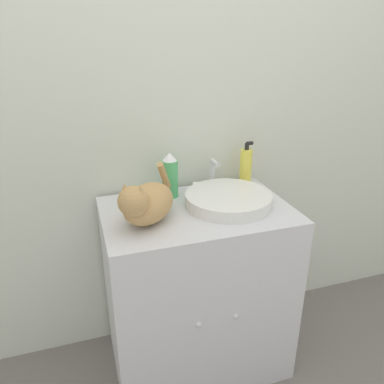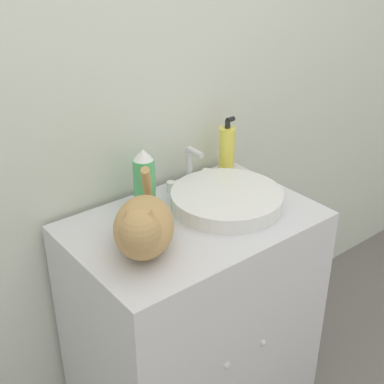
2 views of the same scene
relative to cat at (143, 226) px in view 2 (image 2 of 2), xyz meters
name	(u,v)px [view 2 (image 2 of 2)]	position (x,y,z in m)	size (l,w,h in m)	color
wall_back	(135,72)	(0.23, 0.36, 0.33)	(6.00, 0.05, 2.50)	silver
vanity_cabinet	(194,320)	(0.23, 0.05, -0.50)	(0.80, 0.55, 0.83)	silver
sink_basin	(227,199)	(0.37, 0.06, -0.06)	(0.38, 0.38, 0.05)	white
faucet	(190,169)	(0.37, 0.25, -0.02)	(0.20, 0.09, 0.15)	silver
cat	(143,226)	(0.00, 0.00, 0.00)	(0.30, 0.34, 0.21)	tan
soap_bottle	(227,150)	(0.54, 0.25, 0.01)	(0.06, 0.06, 0.22)	#EADB4C
spray_bottle	(144,179)	(0.15, 0.22, 0.01)	(0.07, 0.07, 0.21)	#4CB266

